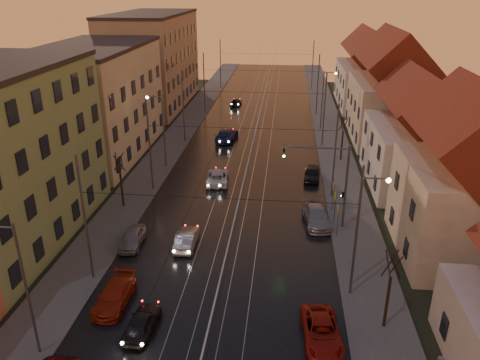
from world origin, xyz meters
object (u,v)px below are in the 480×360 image
(parked_left_3, at_px, (132,238))
(driving_car_0, at_px, (142,323))
(parked_right_0, at_px, (322,331))
(parked_right_2, at_px, (312,174))
(street_lamp_0, at_px, (19,278))
(street_lamp_3, at_px, (325,94))
(driving_car_4, at_px, (236,102))
(driving_car_1, at_px, (187,239))
(traffic_light_mast, at_px, (334,176))
(parked_right_1, at_px, (316,216))
(driving_car_3, at_px, (227,135))
(parked_left_2, at_px, (115,295))
(street_lamp_1, at_px, (363,221))
(street_lamp_2, at_px, (160,124))
(driving_car_2, at_px, (217,177))

(parked_left_3, bearing_deg, driving_car_0, -71.60)
(driving_car_0, height_order, parked_right_0, driving_car_0)
(parked_left_3, relative_size, parked_right_2, 0.97)
(street_lamp_0, height_order, parked_right_0, street_lamp_0)
(driving_car_0, xyz_separation_m, parked_right_2, (10.69, 23.80, 0.03))
(street_lamp_3, height_order, driving_car_4, street_lamp_3)
(driving_car_1, height_order, parked_right_2, parked_right_2)
(traffic_light_mast, relative_size, parked_right_0, 1.61)
(driving_car_0, relative_size, parked_left_3, 0.99)
(parked_left_3, relative_size, parked_right_0, 0.83)
(parked_right_0, bearing_deg, parked_right_1, 83.58)
(parked_right_0, xyz_separation_m, parked_right_2, (0.43, 23.51, 0.03))
(driving_car_0, bearing_deg, driving_car_4, -86.44)
(driving_car_1, bearing_deg, driving_car_0, 85.57)
(street_lamp_3, relative_size, driving_car_3, 1.51)
(parked_left_3, bearing_deg, driving_car_3, 79.20)
(street_lamp_3, xyz_separation_m, parked_right_0, (-2.61, -41.43, -4.26))
(parked_left_2, bearing_deg, parked_right_0, -8.25)
(traffic_light_mast, relative_size, parked_right_2, 1.88)
(street_lamp_1, height_order, traffic_light_mast, street_lamp_1)
(driving_car_0, relative_size, parked_right_2, 0.96)
(parked_right_0, bearing_deg, driving_car_4, 96.52)
(street_lamp_2, height_order, parked_right_1, street_lamp_2)
(traffic_light_mast, height_order, parked_right_2, traffic_light_mast)
(traffic_light_mast, distance_m, parked_right_2, 10.88)
(street_lamp_0, height_order, driving_car_2, street_lamp_0)
(street_lamp_3, height_order, parked_right_2, street_lamp_3)
(parked_left_2, distance_m, parked_left_3, 7.12)
(driving_car_3, distance_m, parked_right_1, 23.81)
(driving_car_0, relative_size, parked_right_1, 0.77)
(driving_car_0, height_order, driving_car_4, driving_car_0)
(driving_car_1, bearing_deg, parked_right_2, -126.18)
(traffic_light_mast, distance_m, driving_car_3, 25.11)
(street_lamp_1, distance_m, driving_car_1, 13.54)
(parked_right_0, height_order, parked_right_1, parked_right_1)
(parked_right_1, bearing_deg, driving_car_2, 133.73)
(driving_car_3, bearing_deg, street_lamp_1, 119.24)
(driving_car_1, height_order, parked_right_1, parked_right_1)
(parked_right_1, bearing_deg, driving_car_0, -133.72)
(driving_car_1, relative_size, parked_right_1, 0.83)
(street_lamp_1, relative_size, street_lamp_3, 1.00)
(street_lamp_0, xyz_separation_m, parked_right_2, (16.03, 26.08, -4.23))
(street_lamp_2, bearing_deg, parked_right_0, -58.48)
(street_lamp_1, height_order, street_lamp_2, same)
(driving_car_2, distance_m, driving_car_4, 32.02)
(driving_car_1, height_order, driving_car_2, driving_car_1)
(street_lamp_0, xyz_separation_m, street_lamp_2, (0.00, 28.00, 0.00))
(traffic_light_mast, bearing_deg, driving_car_4, 106.84)
(street_lamp_1, distance_m, driving_car_4, 50.29)
(parked_right_1, bearing_deg, driving_car_3, 108.57)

